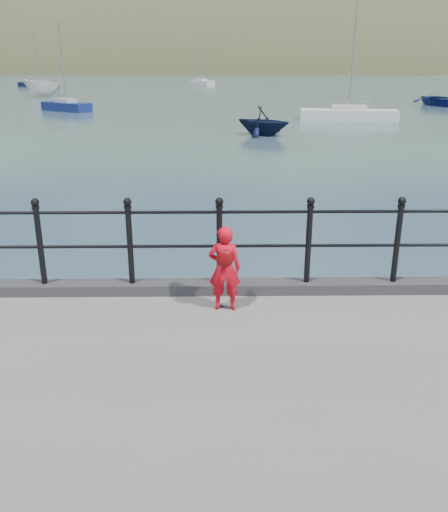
{
  "coord_description": "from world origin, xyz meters",
  "views": [
    {
      "loc": [
        0.56,
        -7.03,
        4.04
      ],
      "look_at": [
        0.66,
        -0.2,
        1.55
      ],
      "focal_mm": 38.0,
      "sensor_mm": 36.0,
      "label": 1
    }
  ],
  "objects_px": {
    "child": "(225,268)",
    "launch_white": "(42,88)",
    "railing": "(174,236)",
    "sailboat_deep": "(201,83)",
    "launch_blue": "(442,99)",
    "sailboat_port": "(66,107)",
    "sailboat_left": "(38,85)",
    "sailboat_near": "(349,115)",
    "launch_navy": "(263,121)"
  },
  "relations": [
    {
      "from": "railing",
      "to": "launch_white",
      "type": "xyz_separation_m",
      "value": [
        -19.18,
        57.73,
        -0.82
      ]
    },
    {
      "from": "launch_white",
      "to": "sailboat_port",
      "type": "height_order",
      "value": "sailboat_port"
    },
    {
      "from": "launch_white",
      "to": "sailboat_deep",
      "type": "distance_m",
      "value": 35.51
    },
    {
      "from": "railing",
      "to": "sailboat_left",
      "type": "height_order",
      "value": "sailboat_left"
    },
    {
      "from": "child",
      "to": "launch_navy",
      "type": "xyz_separation_m",
      "value": [
        2.54,
        24.58,
        -0.75
      ]
    },
    {
      "from": "launch_white",
      "to": "sailboat_near",
      "type": "xyz_separation_m",
      "value": [
        29.15,
        -25.34,
        -0.66
      ]
    },
    {
      "from": "launch_blue",
      "to": "launch_navy",
      "type": "bearing_deg",
      "value": -139.85
    },
    {
      "from": "railing",
      "to": "launch_white",
      "type": "relative_size",
      "value": 3.49
    },
    {
      "from": "railing",
      "to": "launch_white",
      "type": "height_order",
      "value": "railing"
    },
    {
      "from": "launch_blue",
      "to": "sailboat_port",
      "type": "xyz_separation_m",
      "value": [
        -33.28,
        -5.17,
        -0.22
      ]
    },
    {
      "from": "launch_blue",
      "to": "sailboat_near",
      "type": "distance_m",
      "value": 16.87
    },
    {
      "from": "sailboat_near",
      "to": "launch_navy",
      "type": "bearing_deg",
      "value": -119.74
    },
    {
      "from": "railing",
      "to": "child",
      "type": "xyz_separation_m",
      "value": [
        0.66,
        -0.53,
        -0.26
      ]
    },
    {
      "from": "railing",
      "to": "sailboat_deep",
      "type": "xyz_separation_m",
      "value": [
        -1.87,
        88.72,
        -1.48
      ]
    },
    {
      "from": "sailboat_port",
      "to": "launch_white",
      "type": "bearing_deg",
      "value": 148.06
    },
    {
      "from": "sailboat_left",
      "to": "railing",
      "type": "bearing_deg",
      "value": -60.12
    },
    {
      "from": "sailboat_deep",
      "to": "sailboat_port",
      "type": "distance_m",
      "value": 50.18
    },
    {
      "from": "railing",
      "to": "sailboat_port",
      "type": "relative_size",
      "value": 2.59
    },
    {
      "from": "railing",
      "to": "sailboat_near",
      "type": "xyz_separation_m",
      "value": [
        9.97,
        32.39,
        -1.48
      ]
    },
    {
      "from": "child",
      "to": "sailboat_near",
      "type": "height_order",
      "value": "sailboat_near"
    },
    {
      "from": "railing",
      "to": "launch_navy",
      "type": "xyz_separation_m",
      "value": [
        3.2,
        24.05,
        -1.01
      ]
    },
    {
      "from": "child",
      "to": "launch_navy",
      "type": "distance_m",
      "value": 24.73
    },
    {
      "from": "child",
      "to": "launch_white",
      "type": "bearing_deg",
      "value": -67.49
    },
    {
      "from": "sailboat_port",
      "to": "sailboat_left",
      "type": "bearing_deg",
      "value": 145.8
    },
    {
      "from": "launch_navy",
      "to": "sailboat_near",
      "type": "distance_m",
      "value": 10.75
    },
    {
      "from": "launch_blue",
      "to": "launch_navy",
      "type": "relative_size",
      "value": 1.75
    },
    {
      "from": "sailboat_deep",
      "to": "launch_blue",
      "type": "bearing_deg",
      "value": -10.93
    },
    {
      "from": "sailboat_left",
      "to": "sailboat_port",
      "type": "bearing_deg",
      "value": -58.58
    },
    {
      "from": "launch_white",
      "to": "sailboat_left",
      "type": "bearing_deg",
      "value": 136.43
    },
    {
      "from": "launch_white",
      "to": "launch_blue",
      "type": "bearing_deg",
      "value": 10.57
    },
    {
      "from": "child",
      "to": "launch_blue",
      "type": "relative_size",
      "value": 0.21
    },
    {
      "from": "launch_navy",
      "to": "launch_white",
      "type": "bearing_deg",
      "value": 64.93
    },
    {
      "from": "sailboat_near",
      "to": "railing",
      "type": "bearing_deg",
      "value": -97.75
    },
    {
      "from": "launch_navy",
      "to": "sailboat_near",
      "type": "height_order",
      "value": "sailboat_near"
    },
    {
      "from": "child",
      "to": "sailboat_near",
      "type": "relative_size",
      "value": 0.12
    },
    {
      "from": "sailboat_deep",
      "to": "sailboat_port",
      "type": "relative_size",
      "value": 1.16
    },
    {
      "from": "sailboat_left",
      "to": "sailboat_near",
      "type": "distance_m",
      "value": 61.98
    },
    {
      "from": "launch_white",
      "to": "sailboat_deep",
      "type": "relative_size",
      "value": 0.64
    },
    {
      "from": "launch_blue",
      "to": "sailboat_near",
      "type": "relative_size",
      "value": 0.59
    },
    {
      "from": "child",
      "to": "sailboat_port",
      "type": "xyz_separation_m",
      "value": [
        -12.45,
        40.06,
        -1.23
      ]
    },
    {
      "from": "launch_navy",
      "to": "sailboat_left",
      "type": "height_order",
      "value": "sailboat_left"
    },
    {
      "from": "launch_blue",
      "to": "railing",
      "type": "bearing_deg",
      "value": -123.99
    },
    {
      "from": "sailboat_left",
      "to": "launch_navy",
      "type": "bearing_deg",
      "value": -50.81
    },
    {
      "from": "sailboat_port",
      "to": "child",
      "type": "bearing_deg",
      "value": -36.77
    },
    {
      "from": "child",
      "to": "sailboat_deep",
      "type": "height_order",
      "value": "sailboat_deep"
    },
    {
      "from": "child",
      "to": "sailboat_near",
      "type": "bearing_deg",
      "value": -102.08
    },
    {
      "from": "sailboat_deep",
      "to": "sailboat_near",
      "type": "relative_size",
      "value": 0.89
    },
    {
      "from": "railing",
      "to": "sailboat_deep",
      "type": "relative_size",
      "value": 2.23
    },
    {
      "from": "sailboat_deep",
      "to": "sailboat_left",
      "type": "bearing_deg",
      "value": -114.07
    },
    {
      "from": "railing",
      "to": "launch_white",
      "type": "bearing_deg",
      "value": 108.38
    }
  ]
}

